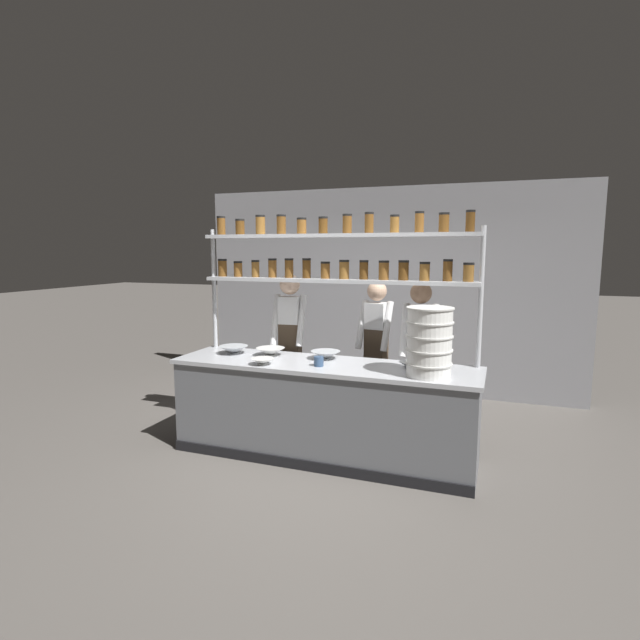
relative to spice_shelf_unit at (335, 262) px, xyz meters
The scene contains 14 objects.
ground_plane 1.90m from the spice_shelf_unit, 89.54° to the right, with size 40.00×40.00×0.00m, color #5B5651.
back_wall 2.24m from the spice_shelf_unit, 89.93° to the left, with size 5.32×0.12×2.83m, color #939399.
prep_counter 1.45m from the spice_shelf_unit, 89.54° to the right, with size 2.92×0.76×0.92m.
spice_shelf_unit is the anchor object (origin of this frame).
chef_left 1.07m from the spice_shelf_unit, 158.86° to the left, with size 0.38×0.31×1.72m.
chef_center 1.09m from the spice_shelf_unit, 59.11° to the left, with size 0.39×0.32×1.65m.
chef_right 1.24m from the spice_shelf_unit, 16.58° to the left, with size 0.36×0.29×1.67m.
container_stack 1.29m from the spice_shelf_unit, 25.59° to the right, with size 0.40×0.40×0.59m.
prep_bowl_near_left 1.20m from the spice_shelf_unit, 131.14° to the right, with size 0.22×0.22×0.06m.
prep_bowl_center_front 1.24m from the spice_shelf_unit, 15.65° to the right, with size 0.19×0.19×0.05m.
prep_bowl_center_back 0.92m from the spice_shelf_unit, 104.29° to the right, with size 0.29×0.29×0.08m.
prep_bowl_near_right 1.38m from the spice_shelf_unit, 166.60° to the right, with size 0.30×0.30×0.08m.
prep_bowl_far_left 1.12m from the spice_shelf_unit, 162.33° to the right, with size 0.29×0.29×0.08m.
serving_cup_front 1.01m from the spice_shelf_unit, 90.27° to the right, with size 0.09×0.09×0.09m.
Camera 1 is at (1.56, -4.34, 1.99)m, focal length 28.00 mm.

